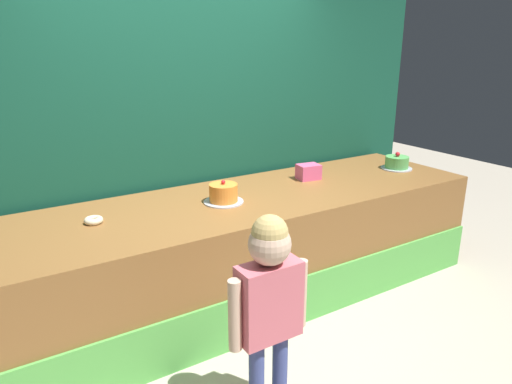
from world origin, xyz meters
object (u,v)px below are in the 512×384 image
object	(u,v)px
child_figure	(269,295)
donut	(94,220)
pink_box	(308,172)
cake_right	(397,163)
cake_center	(223,194)

from	to	relation	value
child_figure	donut	bearing A→B (deg)	113.28
pink_box	donut	world-z (taller)	pink_box
child_figure	pink_box	xyz separation A→B (m)	(1.29, 1.33, 0.14)
pink_box	cake_right	distance (m)	0.93
donut	cake_center	xyz separation A→B (m)	(0.91, -0.08, 0.05)
donut	cake_right	world-z (taller)	cake_right
cake_center	cake_right	world-z (taller)	cake_center
donut	cake_right	bearing A→B (deg)	-1.82
donut	child_figure	bearing A→B (deg)	-66.72
child_figure	cake_right	size ratio (longest dim) A/B	4.14
child_figure	pink_box	world-z (taller)	child_figure
child_figure	cake_center	world-z (taller)	child_figure
pink_box	cake_right	world-z (taller)	cake_right
cake_center	cake_right	distance (m)	1.83
child_figure	cake_right	bearing A→B (deg)	27.86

